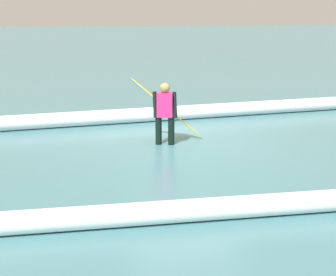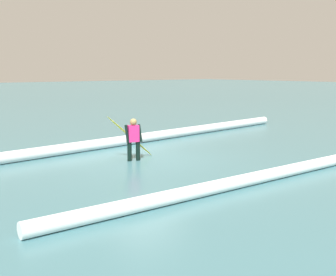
% 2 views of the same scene
% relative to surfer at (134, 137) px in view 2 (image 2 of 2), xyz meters
% --- Properties ---
extents(ground_plane, '(183.36, 183.36, 0.00)m').
position_rel_surfer_xyz_m(ground_plane, '(-0.45, 0.08, -0.76)').
color(ground_plane, '#41737C').
extents(surfer, '(0.50, 0.35, 1.36)m').
position_rel_surfer_xyz_m(surfer, '(0.00, 0.00, 0.00)').
color(surfer, black).
rests_on(surfer, ground_plane).
extents(surfboard, '(1.69, 0.40, 1.47)m').
position_rel_surfer_xyz_m(surfboard, '(-0.15, -0.42, -0.04)').
color(surfboard, yellow).
rests_on(surfboard, ground_plane).
extents(wave_crest_foreground, '(19.47, 1.92, 0.38)m').
position_rel_surfer_xyz_m(wave_crest_foreground, '(-1.15, -2.51, -0.57)').
color(wave_crest_foreground, white).
rests_on(wave_crest_foreground, ground_plane).
extents(wave_crest_midground, '(14.68, 0.96, 0.32)m').
position_rel_surfer_xyz_m(wave_crest_midground, '(-2.23, 4.33, -0.60)').
color(wave_crest_midground, white).
rests_on(wave_crest_midground, ground_plane).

